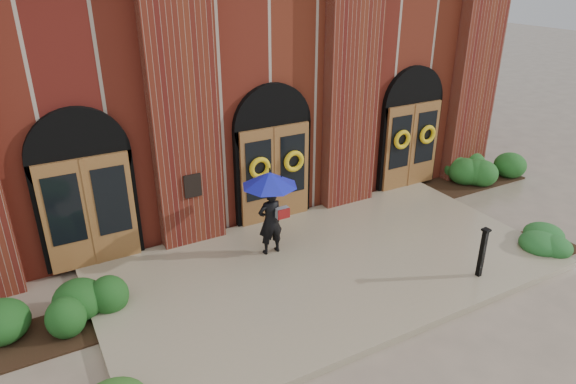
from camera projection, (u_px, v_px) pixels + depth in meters
ground at (332, 273)px, 11.42m from camera, size 90.00×90.00×0.00m
landing at (329, 267)px, 11.50m from camera, size 10.00×5.30×0.15m
church_building at (189, 54)px, 16.97m from camera, size 16.20×12.53×7.00m
man_with_umbrella at (270, 197)px, 11.37m from camera, size 1.26×1.26×2.00m
metal_post at (482, 252)px, 10.81m from camera, size 0.16×0.16×1.13m
hedge_wall_left at (78, 311)px, 9.58m from camera, size 2.83×1.13×0.73m
hedge_wall_right at (475, 170)px, 16.00m from camera, size 2.91×1.16×0.75m
hedge_front_right at (542, 237)px, 12.41m from camera, size 1.32×1.14×0.47m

